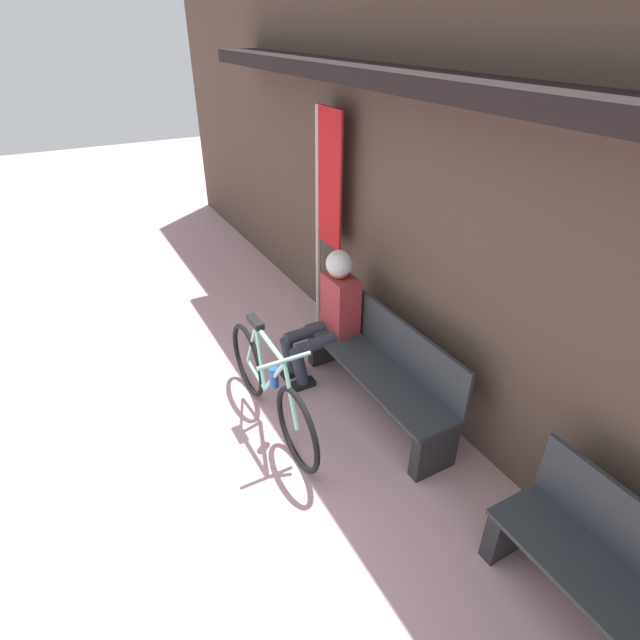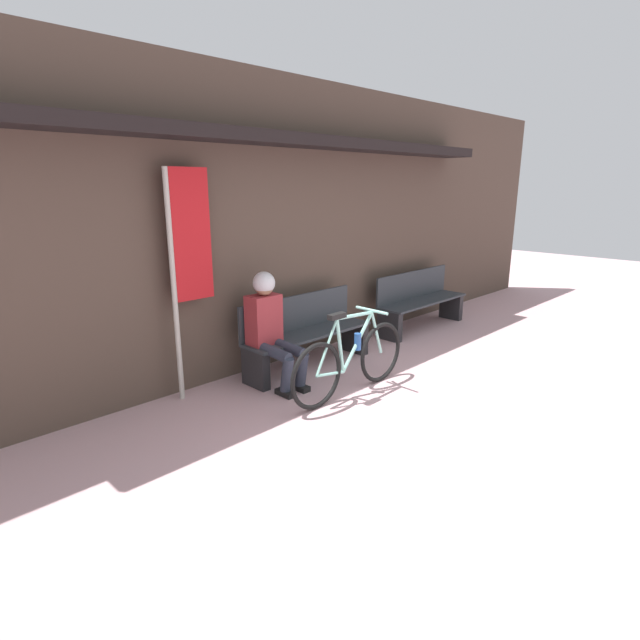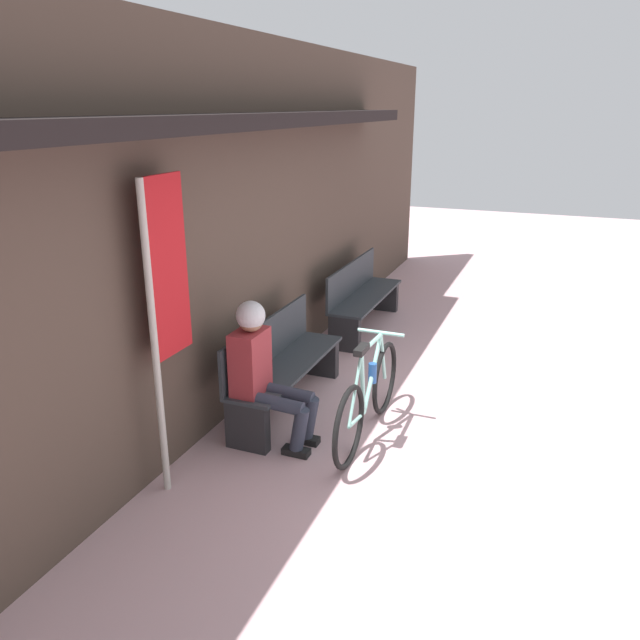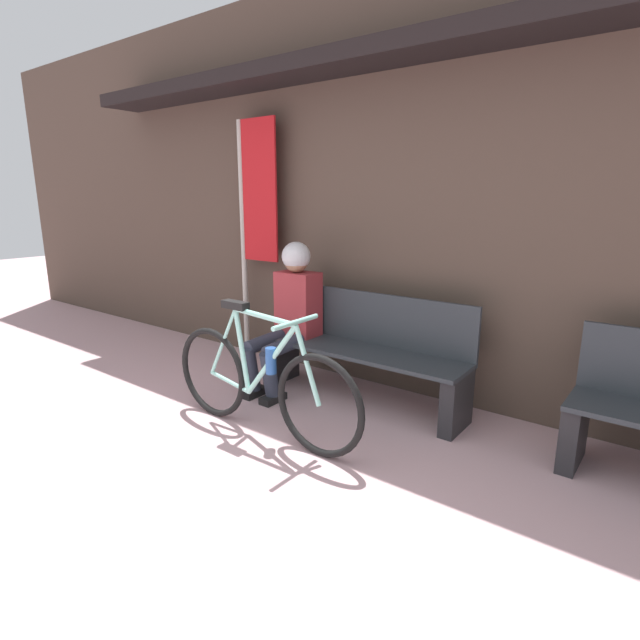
% 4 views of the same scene
% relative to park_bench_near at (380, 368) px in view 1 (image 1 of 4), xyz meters
% --- Properties ---
extents(ground_plane, '(24.00, 24.00, 0.00)m').
position_rel_park_bench_near_xyz_m(ground_plane, '(0.08, -2.46, -0.39)').
color(ground_plane, '#C69EA3').
extents(storefront_wall, '(12.00, 0.56, 3.20)m').
position_rel_park_bench_near_xyz_m(storefront_wall, '(0.08, 0.42, 1.28)').
color(storefront_wall, '#4C3D33').
rests_on(storefront_wall, ground_plane).
extents(park_bench_near, '(1.67, 0.42, 0.83)m').
position_rel_park_bench_near_xyz_m(park_bench_near, '(0.00, 0.00, 0.00)').
color(park_bench_near, '#2D3338').
rests_on(park_bench_near, ground_plane).
extents(bicycle, '(1.61, 0.40, 0.88)m').
position_rel_park_bench_near_xyz_m(bicycle, '(-0.23, -0.88, -0.03)').
color(bicycle, black).
rests_on(bicycle, ground_plane).
extents(person_seated, '(0.34, 0.66, 1.19)m').
position_rel_park_bench_near_xyz_m(person_seated, '(-0.62, -0.12, 0.29)').
color(person_seated, '#2D3342').
rests_on(person_seated, ground_plane).
extents(banner_pole, '(0.45, 0.05, 2.20)m').
position_rel_park_bench_near_xyz_m(banner_pole, '(-1.34, 0.23, 1.02)').
color(banner_pole, '#B7B2A8').
rests_on(banner_pole, ground_plane).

